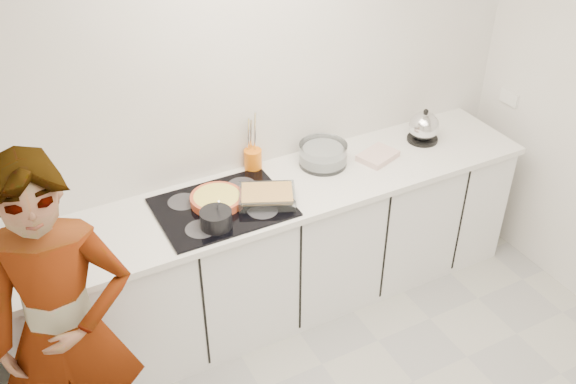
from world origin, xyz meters
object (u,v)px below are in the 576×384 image
saucepan (216,219)px  baking_dish (267,196)px  hob (223,207)px  kettle (424,127)px  cook (66,331)px  mixing_bowl (323,155)px  utensil_crock (253,160)px  tart_dish (217,199)px

saucepan → baking_dish: 0.35m
hob → saucepan: bearing=-122.5°
baking_dish → kettle: bearing=7.6°
cook → mixing_bowl: bearing=36.9°
cook → utensil_crock: bearing=47.5°
kettle → utensil_crock: (-1.12, 0.19, -0.03)m
mixing_bowl → cook: (-1.69, -0.64, -0.09)m
saucepan → utensil_crock: size_ratio=1.60×
utensil_crock → cook: (-1.29, -0.79, -0.09)m
kettle → cook: size_ratio=0.15×
baking_dish → cook: (-1.21, -0.43, -0.07)m
hob → tart_dish: 0.06m
saucepan → cook: cook is taller
hob → mixing_bowl: 0.74m
hob → kettle: 1.45m
hob → cook: (-0.96, -0.50, -0.03)m
baking_dish → mixing_bowl: size_ratio=0.99×
mixing_bowl → cook: 1.81m
hob → kettle: kettle is taller
saucepan → utensil_crock: bearing=46.3°
mixing_bowl → utensil_crock: 0.43m
baking_dish → mixing_bowl: mixing_bowl is taller
tart_dish → cook: bearing=-150.2°
saucepan → baking_dish: saucepan is taller
kettle → mixing_bowl: bearing=176.1°
hob → saucepan: (-0.10, -0.15, 0.05)m
kettle → tart_dish: bearing=-178.0°
saucepan → baking_dish: size_ratio=0.56×
utensil_crock → tart_dish: bearing=-144.1°
tart_dish → baking_dish: 0.28m
kettle → cook: 2.49m
saucepan → baking_dish: bearing=14.3°
baking_dish → mixing_bowl: (0.48, 0.21, 0.02)m
tart_dish → baking_dish: baking_dish is taller
saucepan → mixing_bowl: size_ratio=0.55×
mixing_bowl → cook: cook is taller
saucepan → kettle: (1.54, 0.25, 0.03)m
tart_dish → cook: 1.10m
tart_dish → kettle: size_ratio=1.24×
hob → mixing_bowl: mixing_bowl is taller
kettle → baking_dish: bearing=-172.4°
kettle → cook: bearing=-166.1°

